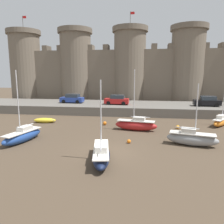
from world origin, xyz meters
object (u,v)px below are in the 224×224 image
Objects in this scene: sailboat_midflat_centre at (23,136)px; car_quay_west at (72,99)px; car_quay_centre_east at (207,101)px; car_quay_east at (117,100)px; sailboat_foreground_left at (192,138)px; rowboat_midflat_right at (45,120)px; sailboat_foreground_centre at (101,154)px; sailboat_near_channel_right at (221,121)px; sailboat_midflat_left at (136,125)px; mooring_buoy_mid_mud at (129,141)px; mooring_buoy_off_centre at (178,127)px; mooring_buoy_near_shore at (105,123)px.

car_quay_west is at bearing 93.11° from sailboat_midflat_centre.
car_quay_centre_east is 1.00× the size of car_quay_east.
sailboat_foreground_left is at bearing -109.32° from car_quay_centre_east.
rowboat_midflat_right is at bearing 157.87° from sailboat_foreground_left.
sailboat_foreground_centre is 24.11m from car_quay_west.
sailboat_midflat_centre is (1.61, -8.36, 0.29)m from rowboat_midflat_right.
car_quay_west is at bearing 177.80° from car_quay_centre_east.
car_quay_centre_east is (0.28, 7.70, 1.59)m from sailboat_near_channel_right.
sailboat_midflat_centre is 19.04m from car_quay_east.
sailboat_midflat_left is 1.70× the size of car_quay_west.
sailboat_midflat_centre reaches higher than mooring_buoy_mid_mud.
mooring_buoy_off_centre is at bearing -49.93° from car_quay_east.
sailboat_midflat_left reaches higher than car_quay_east.
mooring_buoy_off_centre is (17.36, -1.00, -0.12)m from rowboat_midflat_right.
mooring_buoy_off_centre is at bearing -3.28° from rowboat_midflat_right.
mooring_buoy_near_shore is at bearing -53.48° from car_quay_west.
sailboat_midflat_left is at bearing -164.42° from mooring_buoy_off_centre.
sailboat_midflat_centre reaches higher than car_quay_west.
mooring_buoy_mid_mud is at bearing 5.52° from sailboat_midflat_centre.
car_quay_centre_east is (5.77, 16.44, 1.50)m from sailboat_foreground_left.
rowboat_midflat_right is at bearing 178.19° from mooring_buoy_near_shore.
car_quay_centre_east reaches higher than mooring_buoy_near_shore.
mooring_buoy_mid_mud is (-5.80, -0.19, -0.49)m from sailboat_foreground_left.
car_quay_centre_east is at bearing 21.55° from rowboat_midflat_right.
mooring_buoy_off_centre is at bearing 15.58° from sailboat_midflat_left.
sailboat_midflat_left is at bearing -27.46° from mooring_buoy_near_shore.
mooring_buoy_mid_mud is (-11.28, -8.93, -0.40)m from sailboat_near_channel_right.
sailboat_near_channel_right is at bearing 45.95° from sailboat_foreground_centre.
car_quay_west reaches higher than mooring_buoy_mid_mud.
rowboat_midflat_right is 0.45× the size of sailboat_midflat_centre.
sailboat_midflat_left is at bearing -72.72° from car_quay_east.
rowboat_midflat_right is 0.44× the size of sailboat_midflat_left.
sailboat_foreground_left is 1.02× the size of sailboat_near_channel_right.
mooring_buoy_near_shore is at bearing 98.47° from sailboat_foreground_centre.
car_quay_east is (-8.58, 10.20, 1.96)m from mooring_buoy_off_centre.
sailboat_midflat_left is 1.15× the size of sailboat_foreground_centre.
rowboat_midflat_right is 12.62m from sailboat_midflat_left.
car_quay_east is at bearing 46.36° from rowboat_midflat_right.
sailboat_foreground_centre is 12.82× the size of mooring_buoy_near_shore.
car_quay_east is at bearing 87.14° from mooring_buoy_near_shore.
mooring_buoy_mid_mud is 0.09× the size of car_quay_east.
sailboat_midflat_left is 18.74× the size of mooring_buoy_mid_mud.
sailboat_foreground_left is 0.83× the size of sailboat_midflat_centre.
sailboat_foreground_left is 15.12× the size of mooring_buoy_mid_mud.
sailboat_foreground_left is 1.37× the size of car_quay_centre_east.
sailboat_foreground_left is at bearing -122.11° from sailboat_near_channel_right.
car_quay_west is (-16.76, 11.13, 1.96)m from mooring_buoy_off_centre.
car_quay_east is at bearing -179.80° from car_quay_centre_east.
sailboat_foreground_centre reaches higher than mooring_buoy_near_shore.
car_quay_centre_east is at bearing 59.36° from mooring_buoy_off_centre.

